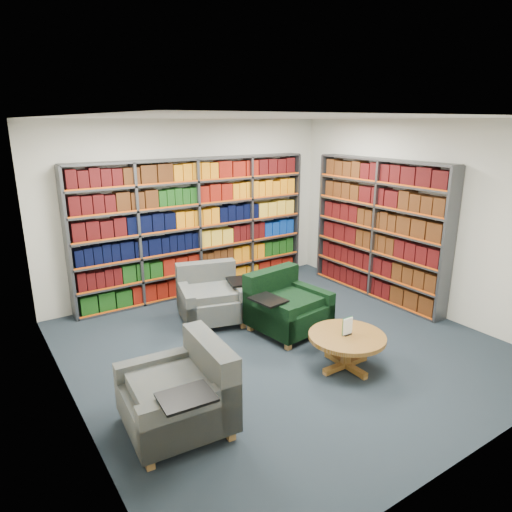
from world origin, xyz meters
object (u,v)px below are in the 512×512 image
chair_green_right (284,307)px  chair_teal_front (185,395)px  chair_teal_left (210,298)px  coffee_table (347,342)px

chair_green_right → chair_teal_front: bearing=-150.0°
chair_teal_left → chair_green_right: size_ratio=1.02×
chair_teal_front → chair_green_right: bearing=30.0°
chair_teal_front → coffee_table: 2.01m
chair_green_right → chair_teal_front: 2.33m
chair_green_right → coffee_table: (-0.01, -1.22, 0.01)m
chair_teal_front → chair_teal_left: bearing=56.4°
chair_teal_left → chair_teal_front: size_ratio=1.03×
chair_teal_left → chair_teal_front: chair_teal_front is taller
chair_teal_left → coffee_table: 2.19m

